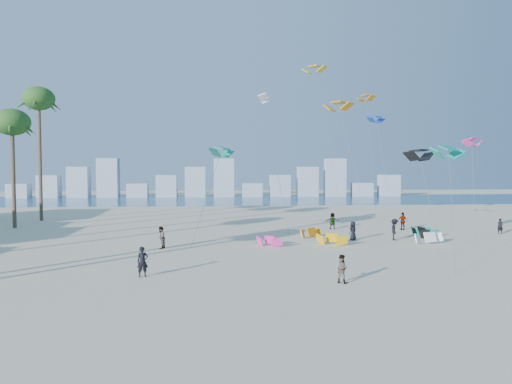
{
  "coord_description": "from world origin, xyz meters",
  "views": [
    {
      "loc": [
        -0.26,
        -23.28,
        6.57
      ],
      "look_at": [
        3.0,
        16.0,
        4.5
      ],
      "focal_mm": 33.68,
      "sensor_mm": 36.0,
      "label": 1
    }
  ],
  "objects": [
    {
      "name": "grounded_kites",
      "position": [
        13.36,
        17.94,
        0.43
      ],
      "size": [
        18.0,
        6.56,
        0.92
      ],
      "color": "#DCAA0B",
      "rests_on": "ground"
    },
    {
      "name": "distant_skyline",
      "position": [
        -1.19,
        82.0,
        3.09
      ],
      "size": [
        85.0,
        3.0,
        8.4
      ],
      "color": "#9EADBF",
      "rests_on": "ground"
    },
    {
      "name": "ground",
      "position": [
        0.0,
        0.0,
        0.0
      ],
      "size": [
        220.0,
        220.0,
        0.0
      ],
      "primitive_type": "plane",
      "color": "beige",
      "rests_on": "ground"
    },
    {
      "name": "kitesurfer_mid",
      "position": [
        6.77,
        3.09,
        0.81
      ],
      "size": [
        1.0,
        0.97,
        1.62
      ],
      "primitive_type": "imported",
      "rotation": [
        0.0,
        0.0,
        2.5
      ],
      "color": "gray",
      "rests_on": "ground"
    },
    {
      "name": "kitesurfers_far",
      "position": [
        11.94,
        20.82,
        0.9
      ],
      "size": [
        32.94,
        11.72,
        1.93
      ],
      "color": "black",
      "rests_on": "ground"
    },
    {
      "name": "flying_kites",
      "position": [
        13.24,
        21.1,
        11.09
      ],
      "size": [
        32.48,
        33.11,
        18.28
      ],
      "color": "#0C957B",
      "rests_on": "ground"
    },
    {
      "name": "kitesurfer_near",
      "position": [
        -4.67,
        5.52,
        0.91
      ],
      "size": [
        0.76,
        0.61,
        1.82
      ],
      "primitive_type": "imported",
      "rotation": [
        0.0,
        0.0,
        0.31
      ],
      "color": "black",
      "rests_on": "ground"
    },
    {
      "name": "ocean",
      "position": [
        0.0,
        72.0,
        0.01
      ],
      "size": [
        220.0,
        220.0,
        0.0
      ],
      "primitive_type": "plane",
      "color": "navy",
      "rests_on": "ground"
    }
  ]
}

